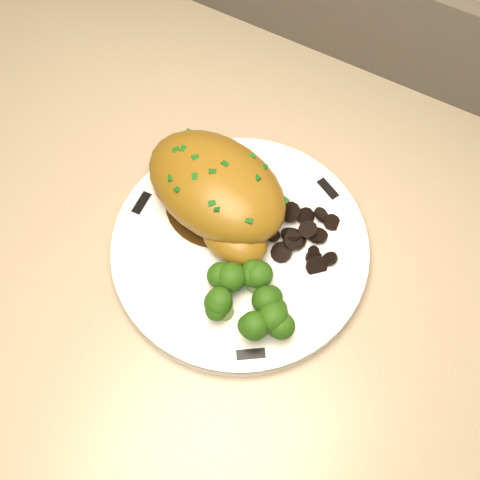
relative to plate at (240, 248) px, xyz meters
The scene contains 8 objects.
plate is the anchor object (origin of this frame).
rim_accent_0 0.11m from the plate, 63.81° to the left, with size 0.03×0.01×0.00m, color black.
rim_accent_1 0.11m from the plate, behind, with size 0.03×0.01×0.00m, color black.
rim_accent_2 0.11m from the plate, 56.19° to the right, with size 0.03×0.01×0.00m, color black.
gravy_pool 0.05m from the plate, 144.21° to the left, with size 0.10×0.10×0.00m, color #38210A.
chicken_breast 0.06m from the plate, 144.89° to the left, with size 0.17×0.13×0.06m.
mushroom_pile 0.05m from the plate, 40.67° to the left, with size 0.08×0.06×0.02m.
broccoli_florets 0.07m from the plate, 52.37° to the right, with size 0.08×0.06×0.04m.
Camera 1 is at (-0.18, 1.50, 1.39)m, focal length 45.00 mm.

